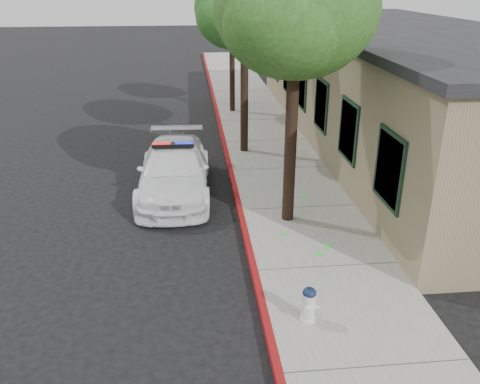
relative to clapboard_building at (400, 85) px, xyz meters
name	(u,v)px	position (x,y,z in m)	size (l,w,h in m)	color
ground	(252,276)	(-6.69, -9.00, -2.13)	(120.00, 120.00, 0.00)	black
sidewalk	(297,210)	(-5.09, -6.00, -2.05)	(3.20, 60.00, 0.15)	gray
red_curb	(240,212)	(-6.63, -6.00, -2.05)	(0.14, 60.00, 0.16)	maroon
clapboard_building	(400,85)	(0.00, 0.00, 0.00)	(7.30, 20.89, 4.24)	#8C7B5C
police_car	(174,170)	(-8.38, -4.36, -1.41)	(2.13, 4.96, 1.54)	white
fire_hydrant	(309,304)	(-5.89, -10.75, -1.63)	(0.40, 0.35, 0.70)	silver
street_tree_near	(297,15)	(-5.46, -6.64, 2.96)	(3.62, 3.80, 6.62)	black
street_tree_mid	(245,12)	(-5.99, -1.06, 2.67)	(3.23, 3.34, 6.17)	black
street_tree_far	(233,21)	(-5.88, 4.64, 1.96)	(2.99, 2.77, 5.24)	black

